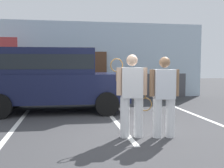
{
  "coord_description": "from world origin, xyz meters",
  "views": [
    {
      "loc": [
        -1.36,
        -5.3,
        1.58
      ],
      "look_at": [
        -0.19,
        1.2,
        1.05
      ],
      "focal_mm": 41.39,
      "sensor_mm": 36.0,
      "label": 1
    }
  ],
  "objects_px": {
    "parked_suv": "(53,77)",
    "potted_plant_by_porch": "(168,90)",
    "tennis_player_man": "(132,94)",
    "tennis_player_woman": "(164,96)",
    "flag_pole": "(2,56)"
  },
  "relations": [
    {
      "from": "tennis_player_man",
      "to": "flag_pole",
      "type": "xyz_separation_m",
      "value": [
        -3.79,
        5.4,
        0.93
      ]
    },
    {
      "from": "parked_suv",
      "to": "potted_plant_by_porch",
      "type": "height_order",
      "value": "parked_suv"
    },
    {
      "from": "potted_plant_by_porch",
      "to": "flag_pole",
      "type": "xyz_separation_m",
      "value": [
        -6.7,
        0.35,
        1.4
      ]
    },
    {
      "from": "parked_suv",
      "to": "tennis_player_woman",
      "type": "height_order",
      "value": "parked_suv"
    },
    {
      "from": "parked_suv",
      "to": "potted_plant_by_porch",
      "type": "distance_m",
      "value": 5.03
    },
    {
      "from": "flag_pole",
      "to": "potted_plant_by_porch",
      "type": "bearing_deg",
      "value": -2.97
    },
    {
      "from": "tennis_player_man",
      "to": "tennis_player_woman",
      "type": "xyz_separation_m",
      "value": [
        0.67,
        -0.13,
        -0.03
      ]
    },
    {
      "from": "parked_suv",
      "to": "tennis_player_woman",
      "type": "relative_size",
      "value": 2.72
    },
    {
      "from": "parked_suv",
      "to": "tennis_player_man",
      "type": "relative_size",
      "value": 2.65
    },
    {
      "from": "parked_suv",
      "to": "flag_pole",
      "type": "xyz_separation_m",
      "value": [
        -2.02,
        2.05,
        0.71
      ]
    },
    {
      "from": "tennis_player_woman",
      "to": "potted_plant_by_porch",
      "type": "xyz_separation_m",
      "value": [
        2.24,
        5.18,
        -0.43
      ]
    },
    {
      "from": "tennis_player_man",
      "to": "tennis_player_woman",
      "type": "relative_size",
      "value": 1.03
    },
    {
      "from": "flag_pole",
      "to": "tennis_player_woman",
      "type": "bearing_deg",
      "value": -51.12
    },
    {
      "from": "potted_plant_by_porch",
      "to": "tennis_player_man",
      "type": "bearing_deg",
      "value": -119.97
    },
    {
      "from": "parked_suv",
      "to": "tennis_player_man",
      "type": "bearing_deg",
      "value": -59.72
    }
  ]
}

